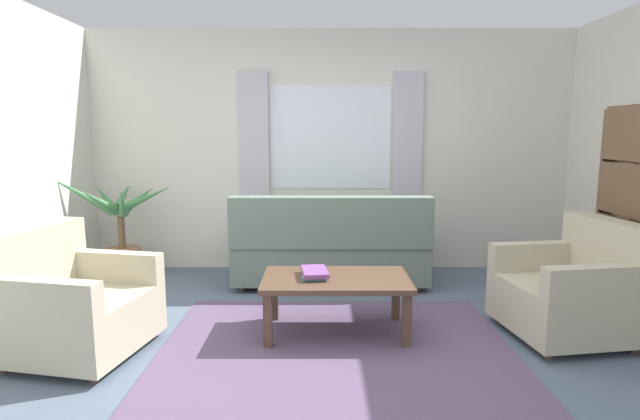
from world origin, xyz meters
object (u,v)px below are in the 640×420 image
Objects in this scene: coffee_table at (335,285)px; couch at (329,248)px; armchair_right at (570,290)px; book_stack_on_table at (313,273)px; potted_plant at (118,233)px; armchair_left at (70,305)px.

couch is at bearing 90.91° from coffee_table.
armchair_right is 0.86× the size of coffee_table.
armchair_right is 2.97× the size of book_stack_on_table.
coffee_table is at bearing -4.89° from book_stack_on_table.
couch is 2.19m from armchair_right.
coffee_table is 3.43× the size of book_stack_on_table.
potted_plant reaches higher than armchair_right.
coffee_table is (-1.75, 0.05, 0.03)m from armchair_right.
armchair_right is 1.75m from coffee_table.
armchair_left is 1.85m from coffee_table.
potted_plant is at bearing -119.00° from armchair_right.
coffee_table is at bearing -67.53° from armchair_left.
couch is 1.93× the size of armchair_left.
coffee_table is 0.96× the size of potted_plant.
potted_plant is at bearing -4.64° from couch.
couch is at bearing -4.64° from potted_plant.
coffee_table is at bearing -100.09° from armchair_right.
coffee_table is 2.60m from potted_plant.
potted_plant is (-0.37, 1.78, 0.13)m from armchair_left.
coffee_table is at bearing -33.15° from potted_plant.
armchair_right is 0.83× the size of potted_plant.
armchair_left is 1.04× the size of armchair_right.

